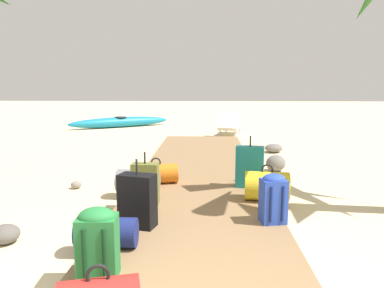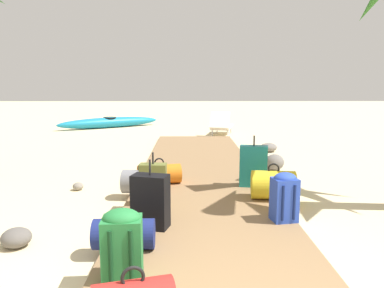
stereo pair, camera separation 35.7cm
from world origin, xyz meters
The scene contains 17 objects.
ground_plane centered at (0.00, 3.91, 0.00)m, with size 60.00×60.00×0.00m, color beige.
boardwalk centered at (0.00, 4.89, 0.04)m, with size 2.12×9.78×0.08m, color olive.
duffel_bag_orange centered at (-0.68, 4.28, 0.24)m, with size 0.74×0.45×0.42m.
suitcase_black centered at (-0.64, 2.41, 0.38)m, with size 0.44×0.32×0.78m.
backpack_blue centered at (0.91, 2.60, 0.39)m, with size 0.32×0.29×0.58m.
duffel_bag_grey centered at (-0.87, 3.74, 0.26)m, with size 0.64×0.40×0.46m.
duffel_bag_yellow centered at (0.97, 3.45, 0.28)m, with size 0.64×0.46×0.51m.
suitcase_teal centered at (0.81, 4.11, 0.40)m, with size 0.45×0.27×0.81m.
backpack_green centered at (-0.76, 1.26, 0.40)m, with size 0.34×0.29×0.61m.
duffel_bag_navy centered at (-0.85, 1.86, 0.23)m, with size 0.60×0.30×0.41m.
suitcase_olive centered at (-0.68, 3.20, 0.36)m, with size 0.36×0.21×0.71m.
lounge_chair centered at (0.89, 10.59, 0.33)m, with size 0.92×1.63×0.79m.
kayak centered at (-3.18, 12.74, 0.20)m, with size 3.65×2.58×0.40m.
rock_right_far centered at (1.78, 7.57, 0.11)m, with size 0.39×0.45×0.22m, color slate.
rock_right_mid centered at (1.47, 5.56, 0.16)m, with size 0.40×0.35×0.32m, color slate.
rock_left_mid centered at (-1.96, 4.20, 0.06)m, with size 0.17×0.16×0.13m, color gray.
rock_left_near centered at (-2.00, 2.09, 0.10)m, with size 0.31×0.31×0.20m, color #5B5651.
Camera 1 is at (0.13, -1.66, 1.69)m, focal length 35.50 mm.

